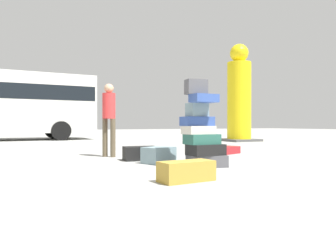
{
  "coord_description": "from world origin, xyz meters",
  "views": [
    {
      "loc": [
        -3.35,
        -4.86,
        0.76
      ],
      "look_at": [
        -0.2,
        1.58,
        0.72
      ],
      "focal_mm": 34.42,
      "sensor_mm": 36.0,
      "label": 1
    }
  ],
  "objects": [
    {
      "name": "ground_plane",
      "position": [
        0.0,
        0.0,
        0.0
      ],
      "size": [
        80.0,
        80.0,
        0.0
      ],
      "primitive_type": "plane",
      "color": "#9E9E99"
    },
    {
      "name": "suitcase_tower",
      "position": [
        -0.29,
        0.02,
        0.59
      ],
      "size": [
        0.8,
        0.61,
        1.54
      ],
      "color": "#4C4C51",
      "rests_on": "ground"
    },
    {
      "name": "suitcase_black_foreground_near",
      "position": [
        -0.89,
        1.52,
        0.14
      ],
      "size": [
        0.73,
        0.5,
        0.29
      ],
      "primitive_type": "cube",
      "rotation": [
        0.0,
        0.0,
        -0.12
      ],
      "color": "black",
      "rests_on": "ground"
    },
    {
      "name": "suitcase_maroon_white_trunk",
      "position": [
        1.61,
        1.9,
        0.09
      ],
      "size": [
        0.87,
        0.63,
        0.19
      ],
      "primitive_type": "cube",
      "rotation": [
        0.0,
        0.0,
        0.36
      ],
      "color": "maroon",
      "rests_on": "ground"
    },
    {
      "name": "suitcase_tan_foreground_far",
      "position": [
        -1.25,
        -1.12,
        0.14
      ],
      "size": [
        0.78,
        0.4,
        0.27
      ],
      "primitive_type": "cube",
      "rotation": [
        0.0,
        0.0,
        0.09
      ],
      "color": "#B28C33",
      "rests_on": "ground"
    },
    {
      "name": "suitcase_black_upright_blue",
      "position": [
        0.83,
        1.6,
        0.15
      ],
      "size": [
        0.6,
        0.52,
        0.3
      ],
      "primitive_type": "cube",
      "rotation": [
        0.0,
        0.0,
        0.23
      ],
      "color": "black",
      "rests_on": "ground"
    },
    {
      "name": "suitcase_slate_right_side",
      "position": [
        -0.75,
        0.87,
        0.16
      ],
      "size": [
        0.72,
        0.61,
        0.32
      ],
      "primitive_type": "cube",
      "rotation": [
        0.0,
        0.0,
        0.4
      ],
      "color": "gray",
      "rests_on": "ground"
    },
    {
      "name": "person_bearded_onlooker",
      "position": [
        -1.3,
        2.47,
        1.02
      ],
      "size": [
        0.3,
        0.3,
        1.7
      ],
      "rotation": [
        0.0,
        0.0,
        -0.88
      ],
      "color": "brown",
      "rests_on": "ground"
    },
    {
      "name": "yellow_dummy_statue",
      "position": [
        5.88,
        6.74,
        1.95
      ],
      "size": [
        1.49,
        1.49,
        4.36
      ],
      "color": "yellow",
      "rests_on": "ground"
    }
  ]
}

